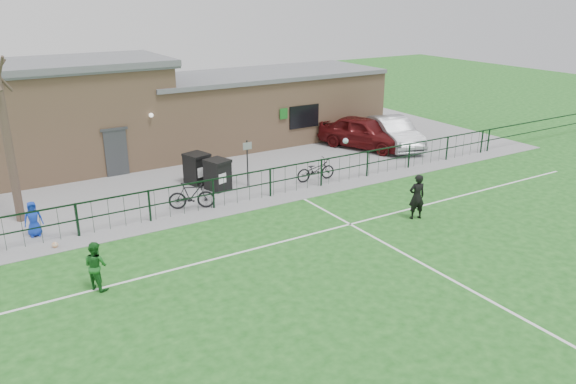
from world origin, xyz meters
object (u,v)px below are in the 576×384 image
ball_ground (55,245)px  wheelie_bin_right (218,175)px  bare_tree (8,141)px  spectator_child (33,219)px  wheelie_bin_left (197,169)px  sign_post (247,163)px  outfield_player (96,266)px  car_maroon (363,132)px  bicycle_d (192,195)px  bicycle_e (316,170)px  car_silver (393,132)px

ball_ground → wheelie_bin_right: bearing=19.3°
bare_tree → spectator_child: (0.23, -1.72, -2.37)m
wheelie_bin_left → ball_ground: size_ratio=5.99×
sign_post → wheelie_bin_right: bearing=168.3°
outfield_player → car_maroon: bearing=-93.2°
bicycle_d → spectator_child: bearing=108.7°
wheelie_bin_right → sign_post: bearing=-28.6°
bicycle_d → spectator_child: size_ratio=1.43×
car_maroon → outfield_player: car_maroon is taller
sign_post → bicycle_e: size_ratio=1.09×
sign_post → spectator_child: sign_post is taller
bicycle_d → bicycle_e: size_ratio=0.96×
spectator_child → outfield_player: 4.83m
car_silver → outfield_player: car_silver is taller
outfield_player → spectator_child: bearing=-18.7°
car_silver → ball_ground: size_ratio=22.93×
car_maroon → bicycle_e: size_ratio=2.66×
bare_tree → car_silver: 18.51m
bare_tree → car_maroon: (16.92, 1.43, -2.15)m
bare_tree → wheelie_bin_left: 7.52m
wheelie_bin_right → wheelie_bin_left: bearing=93.1°
bicycle_d → ball_ground: bicycle_d is taller
wheelie_bin_right → bare_tree: bearing=158.4°
car_maroon → bicycle_e: car_maroon is taller
wheelie_bin_right → sign_post: sign_post is taller
wheelie_bin_left → wheelie_bin_right: wheelie_bin_left is taller
outfield_player → ball_ground: outfield_player is taller
spectator_child → outfield_player: bearing=-76.5°
spectator_child → outfield_player: (0.93, -4.74, 0.07)m
bicycle_e → wheelie_bin_left: bearing=67.1°
car_maroon → car_silver: size_ratio=1.03×
spectator_child → ball_ground: 1.48m
outfield_player → bicycle_d: bearing=-76.6°
wheelie_bin_left → wheelie_bin_right: 1.25m
sign_post → bicycle_d: (-3.06, -1.25, -0.47)m
wheelie_bin_right → outfield_player: bearing=-154.4°
wheelie_bin_right → spectator_child: size_ratio=0.98×
wheelie_bin_right → outfield_player: 8.66m
bare_tree → spectator_child: bare_tree is taller
spectator_child → ball_ground: spectator_child is taller
wheelie_bin_left → spectator_child: 7.26m
bare_tree → bicycle_d: size_ratio=3.42×
spectator_child → outfield_player: outfield_player is taller
spectator_child → bicycle_d: bearing=-1.9°
wheelie_bin_left → car_maroon: (9.80, 0.87, 0.21)m
bare_tree → bicycle_e: bearing=-8.8°
bicycle_e → ball_ground: 11.14m
sign_post → bicycle_d: bearing=-157.8°
car_maroon → outfield_player: size_ratio=3.45×
sign_post → spectator_child: size_ratio=1.63×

